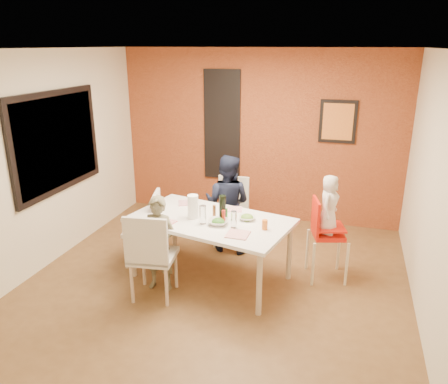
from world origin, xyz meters
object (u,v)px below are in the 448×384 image
(toddler, at_px, (329,204))
(chair_left, at_px, (148,224))
(chair_far, at_px, (232,207))
(high_chair, at_px, (324,231))
(chair_near, at_px, (150,253))
(child_far, at_px, (227,203))
(child_near, at_px, (159,244))
(wine_bottle, at_px, (222,208))
(paper_towel_roll, at_px, (193,207))
(dining_table, at_px, (210,224))

(toddler, bearing_deg, chair_left, 108.63)
(chair_far, xyz_separation_m, high_chair, (1.34, -0.68, 0.08))
(chair_near, height_order, high_chair, chair_near)
(child_far, bearing_deg, chair_far, -84.60)
(chair_near, xyz_separation_m, child_near, (-0.01, 0.25, -0.01))
(chair_left, relative_size, toddler, 1.35)
(child_near, bearing_deg, child_far, 71.38)
(chair_left, relative_size, wine_bottle, 3.17)
(chair_far, relative_size, chair_left, 1.00)
(wine_bottle, bearing_deg, child_far, 102.32)
(chair_left, xyz_separation_m, paper_towel_roll, (0.70, -0.19, 0.38))
(chair_far, distance_m, chair_left, 1.27)
(child_near, bearing_deg, dining_table, 41.42)
(toddler, bearing_deg, child_far, 84.99)
(dining_table, relative_size, child_far, 1.51)
(chair_near, distance_m, paper_towel_roll, 0.76)
(chair_near, xyz_separation_m, chair_far, (0.44, 1.73, -0.05))
(chair_far, height_order, paper_towel_roll, paper_towel_roll)
(high_chair, distance_m, paper_towel_roll, 1.60)
(dining_table, bearing_deg, toddler, 17.01)
(chair_far, relative_size, wine_bottle, 3.15)
(dining_table, height_order, high_chair, high_chair)
(chair_near, distance_m, toddler, 2.14)
(chair_left, bearing_deg, child_near, 21.10)
(child_far, relative_size, wine_bottle, 4.46)
(chair_far, distance_m, child_far, 0.28)
(child_far, bearing_deg, paper_towel_roll, 83.51)
(high_chair, distance_m, child_near, 1.97)
(chair_near, relative_size, paper_towel_roll, 3.63)
(chair_left, bearing_deg, toddler, 81.27)
(toddler, height_order, wine_bottle, toddler)
(chair_left, distance_m, child_far, 1.11)
(chair_near, bearing_deg, dining_table, -133.30)
(child_near, height_order, wine_bottle, child_near)
(child_near, bearing_deg, high_chair, 25.67)
(dining_table, relative_size, wine_bottle, 6.73)
(high_chair, distance_m, wine_bottle, 1.27)
(chair_near, relative_size, high_chair, 1.02)
(paper_towel_roll, bearing_deg, chair_near, -113.60)
(chair_near, xyz_separation_m, chair_left, (-0.42, 0.81, -0.04))
(chair_far, distance_m, high_chair, 1.51)
(dining_table, distance_m, toddler, 1.42)
(chair_near, xyz_separation_m, wine_bottle, (0.63, 0.66, 0.35))
(high_chair, xyz_separation_m, child_near, (-1.80, -0.80, -0.04))
(child_near, bearing_deg, chair_left, 128.00)
(wine_bottle, bearing_deg, child_near, -147.22)
(high_chair, relative_size, child_near, 0.89)
(dining_table, relative_size, chair_near, 1.97)
(chair_near, height_order, chair_far, chair_near)
(toddler, bearing_deg, high_chair, 129.44)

